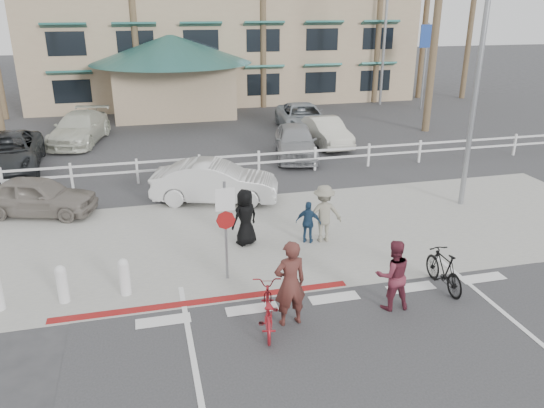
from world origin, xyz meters
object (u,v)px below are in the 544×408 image
object	(u,v)px
bike_red	(268,308)
car_red_compact	(37,196)
car_white_sedan	(215,182)
bike_black	(444,270)
sign_post	(226,226)

from	to	relation	value
bike_red	car_red_compact	distance (m)	10.04
car_white_sedan	bike_black	bearing A→B (deg)	-132.00
bike_red	car_white_sedan	size ratio (longest dim) A/B	0.41
bike_black	car_red_compact	xyz separation A→B (m)	(-10.35, 7.59, 0.15)
car_white_sedan	car_red_compact	xyz separation A→B (m)	(-5.84, 0.19, -0.08)
sign_post	car_white_sedan	size ratio (longest dim) A/B	0.67
car_red_compact	bike_black	bearing A→B (deg)	-108.07
bike_black	bike_red	bearing A→B (deg)	8.22
bike_red	car_red_compact	xyz separation A→B (m)	(-5.79, 8.20, 0.17)
sign_post	bike_black	distance (m)	5.43
sign_post	bike_black	size ratio (longest dim) A/B	1.75
sign_post	car_red_compact	size ratio (longest dim) A/B	0.77
bike_black	car_white_sedan	world-z (taller)	car_white_sedan
bike_black	car_white_sedan	size ratio (longest dim) A/B	0.38
bike_black	car_red_compact	world-z (taller)	car_red_compact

